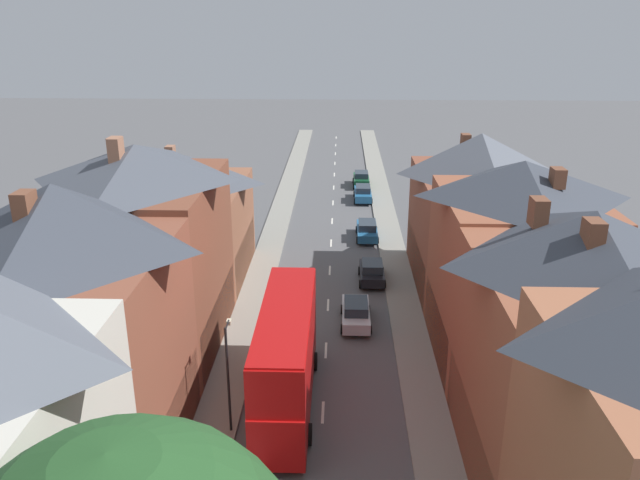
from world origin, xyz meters
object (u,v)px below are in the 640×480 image
(car_near_silver, at_px, (363,193))
(street_lamp, at_px, (228,371))
(car_near_blue, at_px, (356,312))
(car_parked_right_a, at_px, (367,230))
(double_decker_bus_lead, at_px, (286,355))
(car_parked_left_a, at_px, (372,271))
(car_mid_black, at_px, (361,179))

(car_near_silver, distance_m, street_lamp, 39.27)
(car_near_blue, relative_size, car_near_silver, 0.97)
(street_lamp, bearing_deg, car_parked_right_a, 74.68)
(double_decker_bus_lead, height_order, car_parked_left_a, double_decker_bus_lead)
(car_parked_right_a, bearing_deg, car_near_silver, 90.00)
(car_parked_right_a, bearing_deg, car_near_blue, -94.67)
(car_near_blue, distance_m, car_mid_black, 33.43)
(car_parked_right_a, distance_m, street_lamp, 27.92)
(car_parked_left_a, xyz_separation_m, car_parked_right_a, (-0.00, 9.27, 0.00))
(car_parked_right_a, height_order, street_lamp, street_lamp)
(car_mid_black, height_order, street_lamp, street_lamp)
(double_decker_bus_lead, relative_size, car_mid_black, 2.55)
(street_lamp, bearing_deg, car_parked_left_a, 67.28)
(car_parked_left_a, distance_m, car_mid_black, 26.76)
(car_mid_black, xyz_separation_m, street_lamp, (-7.35, -44.31, 2.39))
(car_near_silver, xyz_separation_m, car_parked_right_a, (0.00, -11.68, -0.02))
(car_near_blue, relative_size, car_mid_black, 1.03)
(car_near_silver, bearing_deg, car_near_blue, -92.70)
(car_near_blue, bearing_deg, double_decker_bus_lead, -112.45)
(car_near_blue, distance_m, car_parked_right_a, 15.98)
(car_near_blue, bearing_deg, car_parked_right_a, 85.33)
(car_near_blue, height_order, car_parked_right_a, car_near_blue)
(car_parked_left_a, bearing_deg, car_near_blue, -101.06)
(car_near_silver, bearing_deg, double_decker_bus_lead, -97.69)
(car_near_blue, height_order, car_parked_left_a, car_near_blue)
(car_parked_left_a, height_order, car_mid_black, car_mid_black)
(car_mid_black, bearing_deg, car_parked_right_a, -90.00)
(car_near_blue, xyz_separation_m, street_lamp, (-6.05, -10.90, 2.42))
(car_near_blue, relative_size, street_lamp, 0.79)
(car_near_blue, xyz_separation_m, car_parked_right_a, (1.30, 15.93, -0.01))
(double_decker_bus_lead, bearing_deg, car_mid_black, 83.36)
(double_decker_bus_lead, distance_m, street_lamp, 3.29)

